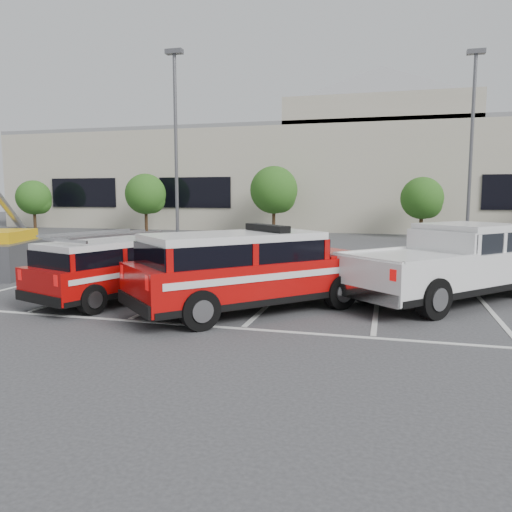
{
  "coord_description": "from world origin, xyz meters",
  "views": [
    {
      "loc": [
        2.93,
        -12.69,
        2.81
      ],
      "look_at": [
        -0.77,
        1.19,
        1.05
      ],
      "focal_mm": 35.0,
      "sensor_mm": 36.0,
      "label": 1
    }
  ],
  "objects_px": {
    "convention_building": "(358,173)",
    "tree_left": "(147,195)",
    "tree_mid_left": "(275,192)",
    "fire_chief_suv": "(250,276)",
    "white_pickup": "(455,270)",
    "light_pole_mid": "(471,149)",
    "tree_mid_right": "(423,200)",
    "light_pole_left": "(176,149)",
    "ladder_suv": "(115,273)",
    "tree_far_left": "(35,199)"
  },
  "relations": [
    {
      "from": "tree_left",
      "to": "white_pickup",
      "type": "relative_size",
      "value": 0.68
    },
    {
      "from": "tree_mid_left",
      "to": "light_pole_mid",
      "type": "relative_size",
      "value": 0.47
    },
    {
      "from": "ladder_suv",
      "to": "convention_building",
      "type": "bearing_deg",
      "value": 102.68
    },
    {
      "from": "tree_mid_left",
      "to": "fire_chief_suv",
      "type": "bearing_deg",
      "value": -78.77
    },
    {
      "from": "tree_far_left",
      "to": "light_pole_mid",
      "type": "xyz_separation_m",
      "value": [
        31.91,
        -6.05,
        2.68
      ]
    },
    {
      "from": "tree_mid_right",
      "to": "light_pole_mid",
      "type": "height_order",
      "value": "light_pole_mid"
    },
    {
      "from": "light_pole_left",
      "to": "ladder_suv",
      "type": "height_order",
      "value": "light_pole_left"
    },
    {
      "from": "tree_mid_left",
      "to": "tree_mid_right",
      "type": "bearing_deg",
      "value": -0.0
    },
    {
      "from": "tree_left",
      "to": "light_pole_left",
      "type": "height_order",
      "value": "light_pole_left"
    },
    {
      "from": "fire_chief_suv",
      "to": "tree_far_left",
      "type": "bearing_deg",
      "value": -179.3
    },
    {
      "from": "tree_mid_right",
      "to": "light_pole_mid",
      "type": "relative_size",
      "value": 0.39
    },
    {
      "from": "convention_building",
      "to": "light_pole_mid",
      "type": "xyz_separation_m",
      "value": [
        6.82,
        -15.86,
        0.47
      ]
    },
    {
      "from": "convention_building",
      "to": "tree_mid_right",
      "type": "distance_m",
      "value": 11.2
    },
    {
      "from": "convention_building",
      "to": "fire_chief_suv",
      "type": "xyz_separation_m",
      "value": [
        -0.48,
        -33.05,
        -3.86
      ]
    },
    {
      "from": "tree_far_left",
      "to": "tree_mid_left",
      "type": "distance_m",
      "value": 20.01
    },
    {
      "from": "tree_mid_left",
      "to": "light_pole_mid",
      "type": "bearing_deg",
      "value": -26.92
    },
    {
      "from": "tree_far_left",
      "to": "tree_mid_left",
      "type": "bearing_deg",
      "value": 0.0
    },
    {
      "from": "fire_chief_suv",
      "to": "tree_mid_left",
      "type": "bearing_deg",
      "value": 145.28
    },
    {
      "from": "tree_left",
      "to": "fire_chief_suv",
      "type": "bearing_deg",
      "value": -57.83
    },
    {
      "from": "convention_building",
      "to": "light_pole_mid",
      "type": "height_order",
      "value": "convention_building"
    },
    {
      "from": "tree_left",
      "to": "fire_chief_suv",
      "type": "height_order",
      "value": "tree_left"
    },
    {
      "from": "tree_far_left",
      "to": "white_pickup",
      "type": "relative_size",
      "value": 0.62
    },
    {
      "from": "convention_building",
      "to": "tree_left",
      "type": "bearing_deg",
      "value": -146.95
    },
    {
      "from": "convention_building",
      "to": "tree_mid_right",
      "type": "xyz_separation_m",
      "value": [
        4.91,
        -9.82,
        -2.22
      ]
    },
    {
      "from": "tree_mid_right",
      "to": "tree_mid_left",
      "type": "bearing_deg",
      "value": 180.0
    },
    {
      "from": "tree_mid_left",
      "to": "white_pickup",
      "type": "height_order",
      "value": "tree_mid_left"
    },
    {
      "from": "tree_far_left",
      "to": "tree_mid_left",
      "type": "height_order",
      "value": "tree_mid_left"
    },
    {
      "from": "light_pole_mid",
      "to": "fire_chief_suv",
      "type": "distance_m",
      "value": 19.17
    },
    {
      "from": "convention_building",
      "to": "light_pole_left",
      "type": "bearing_deg",
      "value": -112.39
    },
    {
      "from": "tree_left",
      "to": "ladder_suv",
      "type": "distance_m",
      "value": 25.46
    },
    {
      "from": "tree_mid_right",
      "to": "ladder_suv",
      "type": "relative_size",
      "value": 0.8
    },
    {
      "from": "white_pickup",
      "to": "light_pole_left",
      "type": "bearing_deg",
      "value": -177.46
    },
    {
      "from": "light_pole_left",
      "to": "ladder_suv",
      "type": "relative_size",
      "value": 2.04
    },
    {
      "from": "convention_building",
      "to": "white_pickup",
      "type": "height_order",
      "value": "convention_building"
    },
    {
      "from": "tree_left",
      "to": "light_pole_mid",
      "type": "height_order",
      "value": "light_pole_mid"
    },
    {
      "from": "convention_building",
      "to": "tree_far_left",
      "type": "bearing_deg",
      "value": -158.63
    },
    {
      "from": "fire_chief_suv",
      "to": "ladder_suv",
      "type": "relative_size",
      "value": 1.15
    },
    {
      "from": "tree_mid_left",
      "to": "tree_left",
      "type": "bearing_deg",
      "value": -180.0
    },
    {
      "from": "tree_far_left",
      "to": "fire_chief_suv",
      "type": "xyz_separation_m",
      "value": [
        24.61,
        -23.23,
        -1.65
      ]
    },
    {
      "from": "light_pole_mid",
      "to": "tree_left",
      "type": "bearing_deg",
      "value": 164.57
    },
    {
      "from": "convention_building",
      "to": "tree_mid_right",
      "type": "bearing_deg",
      "value": -63.43
    },
    {
      "from": "convention_building",
      "to": "light_pole_left",
      "type": "xyz_separation_m",
      "value": [
        -8.18,
        -19.86,
        0.47
      ]
    },
    {
      "from": "light_pole_left",
      "to": "white_pickup",
      "type": "distance_m",
      "value": 17.09
    },
    {
      "from": "convention_building",
      "to": "ladder_suv",
      "type": "distance_m",
      "value": 33.3
    },
    {
      "from": "light_pole_mid",
      "to": "ladder_suv",
      "type": "bearing_deg",
      "value": -123.29
    },
    {
      "from": "tree_mid_right",
      "to": "fire_chief_suv",
      "type": "distance_m",
      "value": 23.91
    },
    {
      "from": "light_pole_mid",
      "to": "white_pickup",
      "type": "height_order",
      "value": "light_pole_mid"
    },
    {
      "from": "convention_building",
      "to": "light_pole_left",
      "type": "distance_m",
      "value": 21.49
    },
    {
      "from": "light_pole_mid",
      "to": "tree_mid_left",
      "type": "bearing_deg",
      "value": 153.08
    },
    {
      "from": "tree_mid_left",
      "to": "tree_far_left",
      "type": "bearing_deg",
      "value": -180.0
    }
  ]
}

